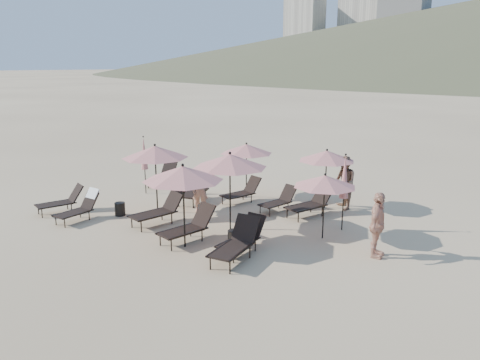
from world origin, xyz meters
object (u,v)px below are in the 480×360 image
Objects in this scene: lounger_8 at (242,191)px; umbrella_open_5 at (183,173)px; lounger_1 at (80,207)px; beachgoer_a at (200,191)px; lounger_4 at (243,237)px; umbrella_open_3 at (246,149)px; umbrella_open_1 at (230,161)px; umbrella_open_0 at (155,152)px; umbrella_open_2 at (325,181)px; lounger_10 at (311,202)px; lounger_5 at (236,243)px; lounger_2 at (159,209)px; umbrella_open_4 at (327,156)px; side_table_0 at (120,209)px; side_table_1 at (235,238)px; umbrella_closed_0 at (345,177)px; umbrella_closed_1 at (144,154)px; beachgoer_c at (377,225)px; lounger_3 at (189,226)px; lounger_7 at (196,188)px; lounger_0 at (62,200)px; lounger_6 at (164,174)px; lounger_9 at (279,200)px; beachgoer_b at (344,183)px.

lounger_8 is 5.05m from umbrella_open_5.
beachgoer_a is (2.69, 3.02, 0.30)m from lounger_1.
umbrella_open_3 is at bearing 124.65° from lounger_4.
lounger_8 is 3.47m from umbrella_open_1.
umbrella_open_5 is at bearing -31.86° from umbrella_open_0.
beachgoer_a is at bearing 38.11° from umbrella_open_0.
umbrella_open_2 is (7.35, 3.15, 1.31)m from lounger_1.
umbrella_open_3 is at bearing -172.48° from lounger_10.
lounger_2 is at bearing 158.24° from lounger_5.
umbrella_open_4 is 7.47m from side_table_0.
umbrella_closed_0 is at bearing 57.78° from side_table_1.
umbrella_closed_0 reaches higher than lounger_2.
lounger_4 is at bearing -21.86° from umbrella_closed_1.
umbrella_closed_0 reaches higher than beachgoer_c.
lounger_3 is 4.16m from lounger_7.
lounger_8 is at bearing 117.93° from umbrella_open_1.
lounger_0 is 1.12× the size of beachgoer_a.
lounger_6 is at bearing -172.75° from umbrella_open_4.
lounger_8 is 0.72× the size of umbrella_closed_1.
lounger_0 is 3.71× the size of side_table_0.
lounger_2 is 0.98× the size of lounger_7.
lounger_1 is 8.10m from umbrella_open_2.
lounger_9 is 3.67m from side_table_1.
umbrella_open_0 is (-1.72, -2.75, 1.74)m from lounger_8.
umbrella_open_2 is 8.07m from umbrella_closed_1.
umbrella_closed_1 is 3.21m from side_table_0.
side_table_1 is at bearing -58.76° from umbrella_open_3.
lounger_6 is (-7.15, 4.17, 0.03)m from lounger_4.
lounger_3 is 1.22× the size of beachgoer_a.
umbrella_open_5 reaches higher than umbrella_open_4.
umbrella_open_4 reaches higher than beachgoer_c.
lounger_5 reaches higher than lounger_3.
lounger_10 is 0.78× the size of umbrella_open_5.
umbrella_closed_0 is at bearing 41.79° from lounger_2.
side_table_0 is at bearing 56.57° from lounger_1.
umbrella_open_0 reaches higher than beachgoer_b.
lounger_2 is 2.78m from lounger_7.
umbrella_closed_0 is (1.46, -0.71, 1.23)m from lounger_10.
lounger_8 is 0.69× the size of umbrella_open_5.
lounger_1 is 0.81× the size of lounger_2.
umbrella_open_2 reaches higher than lounger_8.
lounger_3 is at bearing 23.69° from lounger_0.
side_table_0 is (0.69, 1.08, -0.24)m from lounger_1.
umbrella_closed_1 is (0.45, -1.48, 1.17)m from lounger_6.
umbrella_closed_1 is (-3.14, 2.35, 1.14)m from lounger_2.
lounger_4 is at bearing -114.97° from umbrella_closed_0.
lounger_7 is 2.49m from umbrella_open_0.
lounger_1 is 0.93× the size of lounger_8.
beachgoer_a is (-3.37, -2.97, -1.17)m from umbrella_open_4.
lounger_6 reaches higher than lounger_8.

